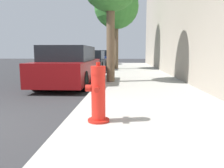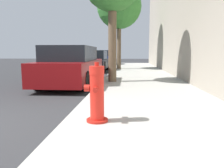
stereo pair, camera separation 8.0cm
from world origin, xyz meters
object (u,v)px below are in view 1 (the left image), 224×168
Objects in this scene: parked_car_near at (70,66)px; parked_car_far at (102,58)px; fire_hydrant at (98,95)px; street_tree_far at (116,7)px; parked_car_mid at (91,61)px.

parked_car_near is 1.00× the size of parked_car_far.
street_tree_far is (-0.14, 11.29, 3.57)m from fire_hydrant.
street_tree_far is at bearing -75.66° from parked_car_far.
fire_hydrant is 0.23× the size of parked_car_mid.
fire_hydrant is at bearing -89.26° from street_tree_far.
parked_car_far reaches higher than parked_car_mid.
fire_hydrant is at bearing -71.26° from parked_car_near.
parked_car_near is 0.84× the size of street_tree_far.
fire_hydrant is 17.53m from parked_car_far.
street_tree_far reaches higher than parked_car_near.
parked_car_mid is 0.75× the size of street_tree_far.
parked_car_mid is at bearing -162.45° from street_tree_far.
street_tree_far is (1.47, 6.54, 3.43)m from parked_car_near.
parked_car_far is at bearing 104.34° from street_tree_far.
street_tree_far is at bearing 77.36° from parked_car_near.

